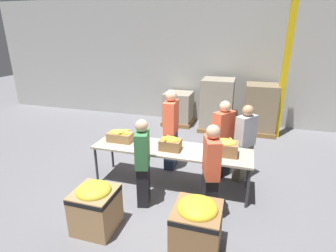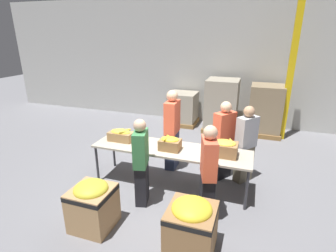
{
  "view_description": "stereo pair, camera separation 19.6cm",
  "coord_description": "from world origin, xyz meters",
  "px_view_note": "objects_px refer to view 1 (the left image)",
  "views": [
    {
      "loc": [
        1.25,
        -4.41,
        2.88
      ],
      "look_at": [
        -0.09,
        0.11,
        1.2
      ],
      "focal_mm": 28.0,
      "sensor_mm": 36.0,
      "label": 1
    },
    {
      "loc": [
        1.43,
        -4.35,
        2.88
      ],
      "look_at": [
        -0.09,
        0.11,
        1.2
      ],
      "focal_mm": 28.0,
      "sensor_mm": 36.0,
      "label": 2
    }
  ],
  "objects_px": {
    "volunteer_4": "(223,140)",
    "pallet_stack_0": "(217,105)",
    "volunteer_0": "(211,173)",
    "banana_box_2": "(225,147)",
    "volunteer_3": "(245,144)",
    "donation_bin_0": "(96,205)",
    "pallet_stack_2": "(260,109)",
    "pallet_stack_1": "(178,109)",
    "volunteer_1": "(143,163)",
    "sorting_table": "(171,150)",
    "banana_box_1": "(170,143)",
    "volunteer_2": "(171,131)",
    "donation_bin_1": "(197,225)",
    "banana_box_0": "(120,136)",
    "support_pillar": "(285,68)"
  },
  "relations": [
    {
      "from": "volunteer_1",
      "to": "volunteer_3",
      "type": "xyz_separation_m",
      "value": [
        1.65,
        1.34,
        0.01
      ]
    },
    {
      "from": "banana_box_1",
      "to": "donation_bin_0",
      "type": "xyz_separation_m",
      "value": [
        -0.76,
        -1.46,
        -0.52
      ]
    },
    {
      "from": "support_pillar",
      "to": "pallet_stack_2",
      "type": "relative_size",
      "value": 2.71
    },
    {
      "from": "pallet_stack_1",
      "to": "banana_box_1",
      "type": "bearing_deg",
      "value": -77.88
    },
    {
      "from": "banana_box_0",
      "to": "banana_box_2",
      "type": "distance_m",
      "value": 2.09
    },
    {
      "from": "support_pillar",
      "to": "volunteer_2",
      "type": "bearing_deg",
      "value": -132.65
    },
    {
      "from": "volunteer_4",
      "to": "donation_bin_0",
      "type": "distance_m",
      "value": 2.76
    },
    {
      "from": "donation_bin_1",
      "to": "volunteer_2",
      "type": "bearing_deg",
      "value": 114.16
    },
    {
      "from": "volunteer_4",
      "to": "pallet_stack_0",
      "type": "bearing_deg",
      "value": -135.44
    },
    {
      "from": "banana_box_0",
      "to": "support_pillar",
      "type": "distance_m",
      "value": 4.84
    },
    {
      "from": "banana_box_1",
      "to": "donation_bin_0",
      "type": "height_order",
      "value": "banana_box_1"
    },
    {
      "from": "banana_box_2",
      "to": "support_pillar",
      "type": "height_order",
      "value": "support_pillar"
    },
    {
      "from": "volunteer_4",
      "to": "donation_bin_1",
      "type": "height_order",
      "value": "volunteer_4"
    },
    {
      "from": "volunteer_1",
      "to": "support_pillar",
      "type": "bearing_deg",
      "value": -46.35
    },
    {
      "from": "banana_box_1",
      "to": "volunteer_2",
      "type": "bearing_deg",
      "value": 105.16
    },
    {
      "from": "donation_bin_0",
      "to": "donation_bin_1",
      "type": "relative_size",
      "value": 0.96
    },
    {
      "from": "volunteer_4",
      "to": "banana_box_0",
      "type": "bearing_deg",
      "value": -37.24
    },
    {
      "from": "volunteer_0",
      "to": "pallet_stack_2",
      "type": "relative_size",
      "value": 1.09
    },
    {
      "from": "volunteer_1",
      "to": "volunteer_3",
      "type": "relative_size",
      "value": 0.99
    },
    {
      "from": "banana_box_1",
      "to": "donation_bin_1",
      "type": "bearing_deg",
      "value": -61.44
    },
    {
      "from": "banana_box_0",
      "to": "volunteer_2",
      "type": "height_order",
      "value": "volunteer_2"
    },
    {
      "from": "volunteer_1",
      "to": "donation_bin_1",
      "type": "height_order",
      "value": "volunteer_1"
    },
    {
      "from": "banana_box_2",
      "to": "volunteer_3",
      "type": "xyz_separation_m",
      "value": [
        0.34,
        0.63,
        -0.16
      ]
    },
    {
      "from": "donation_bin_0",
      "to": "pallet_stack_2",
      "type": "xyz_separation_m",
      "value": [
        2.5,
        5.13,
        0.31
      ]
    },
    {
      "from": "volunteer_4",
      "to": "support_pillar",
      "type": "relative_size",
      "value": 0.41
    },
    {
      "from": "volunteer_1",
      "to": "volunteer_3",
      "type": "bearing_deg",
      "value": -65.27
    },
    {
      "from": "volunteer_2",
      "to": "volunteer_4",
      "type": "distance_m",
      "value": 1.13
    },
    {
      "from": "donation_bin_0",
      "to": "pallet_stack_1",
      "type": "xyz_separation_m",
      "value": [
        -0.05,
        5.23,
        0.1
      ]
    },
    {
      "from": "banana_box_1",
      "to": "donation_bin_0",
      "type": "relative_size",
      "value": 0.5
    },
    {
      "from": "volunteer_0",
      "to": "pallet_stack_1",
      "type": "relative_size",
      "value": 1.52
    },
    {
      "from": "banana_box_1",
      "to": "banana_box_2",
      "type": "distance_m",
      "value": 1.0
    },
    {
      "from": "pallet_stack_0",
      "to": "volunteer_3",
      "type": "bearing_deg",
      "value": -73.07
    },
    {
      "from": "volunteer_0",
      "to": "banana_box_0",
      "type": "bearing_deg",
      "value": 50.92
    },
    {
      "from": "volunteer_0",
      "to": "donation_bin_1",
      "type": "relative_size",
      "value": 1.98
    },
    {
      "from": "sorting_table",
      "to": "banana_box_0",
      "type": "height_order",
      "value": "banana_box_0"
    },
    {
      "from": "banana_box_2",
      "to": "volunteer_3",
      "type": "distance_m",
      "value": 0.74
    },
    {
      "from": "pallet_stack_2",
      "to": "volunteer_0",
      "type": "bearing_deg",
      "value": -101.52
    },
    {
      "from": "volunteer_0",
      "to": "pallet_stack_0",
      "type": "xyz_separation_m",
      "value": [
        -0.38,
        4.24,
        -0.01
      ]
    },
    {
      "from": "volunteer_3",
      "to": "donation_bin_1",
      "type": "height_order",
      "value": "volunteer_3"
    },
    {
      "from": "banana_box_1",
      "to": "pallet_stack_1",
      "type": "bearing_deg",
      "value": 102.12
    },
    {
      "from": "pallet_stack_2",
      "to": "sorting_table",
      "type": "bearing_deg",
      "value": -115.8
    },
    {
      "from": "donation_bin_1",
      "to": "donation_bin_0",
      "type": "bearing_deg",
      "value": -180.0
    },
    {
      "from": "banana_box_1",
      "to": "banana_box_2",
      "type": "relative_size",
      "value": 0.85
    },
    {
      "from": "volunteer_3",
      "to": "support_pillar",
      "type": "xyz_separation_m",
      "value": [
        0.9,
        2.74,
        1.21
      ]
    },
    {
      "from": "volunteer_2",
      "to": "donation_bin_1",
      "type": "distance_m",
      "value": 2.5
    },
    {
      "from": "pallet_stack_1",
      "to": "pallet_stack_2",
      "type": "distance_m",
      "value": 2.56
    },
    {
      "from": "banana_box_1",
      "to": "volunteer_0",
      "type": "height_order",
      "value": "volunteer_0"
    },
    {
      "from": "sorting_table",
      "to": "volunteer_1",
      "type": "distance_m",
      "value": 0.76
    },
    {
      "from": "sorting_table",
      "to": "donation_bin_1",
      "type": "distance_m",
      "value": 1.75
    },
    {
      "from": "banana_box_0",
      "to": "banana_box_1",
      "type": "bearing_deg",
      "value": -5.13
    }
  ]
}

